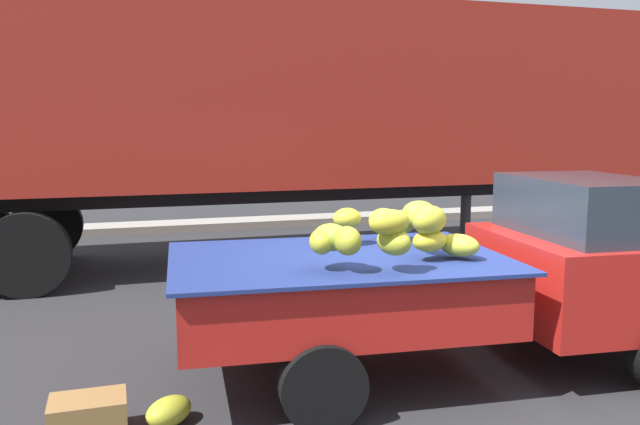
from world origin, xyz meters
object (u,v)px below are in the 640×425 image
Objects in this scene: produce_crate at (88,418)px; semi_trailer at (276,100)px; pickup_truck at (545,268)px; fallen_banana_bunch_near_tailgate at (169,411)px.

semi_trailer is at bearing 64.09° from produce_crate.
semi_trailer reaches higher than pickup_truck.
pickup_truck reaches higher than fallen_banana_bunch_near_tailgate.
fallen_banana_bunch_near_tailgate is 0.55m from produce_crate.
produce_crate is at bearing -177.44° from fallen_banana_bunch_near_tailgate.
produce_crate is (-3.92, -0.32, -0.74)m from pickup_truck.
produce_crate is at bearing -116.09° from semi_trailer.
pickup_truck is 0.42× the size of semi_trailer.
produce_crate is at bearing -171.12° from pickup_truck.
produce_crate is (-2.59, -5.34, -2.40)m from semi_trailer.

